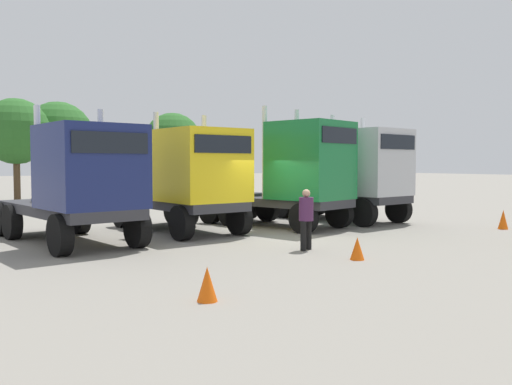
{
  "coord_description": "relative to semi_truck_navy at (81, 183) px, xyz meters",
  "views": [
    {
      "loc": [
        -9.75,
        -14.64,
        2.38
      ],
      "look_at": [
        1.16,
        2.56,
        1.3
      ],
      "focal_mm": 38.24,
      "sensor_mm": 36.0,
      "label": 1
    }
  ],
  "objects": [
    {
      "name": "semi_truck_green",
      "position": [
        7.92,
        0.16,
        0.2
      ],
      "size": [
        3.98,
        6.3,
        4.48
      ],
      "rotation": [
        0.0,
        0.0,
        -1.3
      ],
      "color": "#333338",
      "rests_on": "ground"
    },
    {
      "name": "ground",
      "position": [
        5.64,
        -1.23,
        -1.83
      ],
      "size": [
        200.0,
        200.0,
        0.0
      ],
      "primitive_type": "plane",
      "color": "gray"
    },
    {
      "name": "oak_far_left",
      "position": [
        0.89,
        16.95,
        2.33
      ],
      "size": [
        3.67,
        3.67,
        6.02
      ],
      "color": "#4C3823",
      "rests_on": "ground"
    },
    {
      "name": "traffic_cone_far",
      "position": [
        0.16,
        -7.56,
        -1.53
      ],
      "size": [
        0.36,
        0.36,
        0.61
      ],
      "primitive_type": "cone",
      "color": "#F2590C",
      "rests_on": "ground"
    },
    {
      "name": "traffic_cone_near",
      "position": [
        5.18,
        -5.91,
        -1.55
      ],
      "size": [
        0.36,
        0.36,
        0.56
      ],
      "primitive_type": "cone",
      "color": "#F2590C",
      "rests_on": "ground"
    },
    {
      "name": "semi_truck_silver",
      "position": [
        11.22,
        0.38,
        0.11
      ],
      "size": [
        3.28,
        6.02,
        4.32
      ],
      "rotation": [
        0.0,
        0.0,
        -1.44
      ],
      "color": "#333338",
      "rests_on": "ground"
    },
    {
      "name": "traffic_cone_mid",
      "position": [
        14.04,
        -4.05,
        -1.48
      ],
      "size": [
        0.36,
        0.36,
        0.71
      ],
      "primitive_type": "cone",
      "color": "#F2590C",
      "rests_on": "ground"
    },
    {
      "name": "oak_far_centre",
      "position": [
        3.66,
        19.24,
        2.26
      ],
      "size": [
        4.24,
        4.24,
        6.22
      ],
      "color": "#4C3823",
      "rests_on": "ground"
    },
    {
      "name": "semi_truck_navy",
      "position": [
        0.0,
        0.0,
        0.0
      ],
      "size": [
        3.37,
        6.74,
        4.05
      ],
      "rotation": [
        0.0,
        0.0,
        -1.44
      ],
      "color": "#333338",
      "rests_on": "ground"
    },
    {
      "name": "visitor_with_camera",
      "position": [
        5.03,
        -4.03,
        -0.86
      ],
      "size": [
        0.52,
        0.52,
        1.68
      ],
      "rotation": [
        0.0,
        0.0,
        5.07
      ],
      "color": "black",
      "rests_on": "ground"
    },
    {
      "name": "semi_truck_yellow",
      "position": [
        3.92,
        0.71,
        0.04
      ],
      "size": [
        3.05,
        5.92,
        4.11
      ],
      "rotation": [
        0.0,
        0.0,
        -1.48
      ],
      "color": "#333338",
      "rests_on": "ground"
    },
    {
      "name": "oak_far_right",
      "position": [
        11.92,
        20.63,
        2.13
      ],
      "size": [
        4.15,
        4.15,
        6.04
      ],
      "color": "#4C3823",
      "rests_on": "ground"
    }
  ]
}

